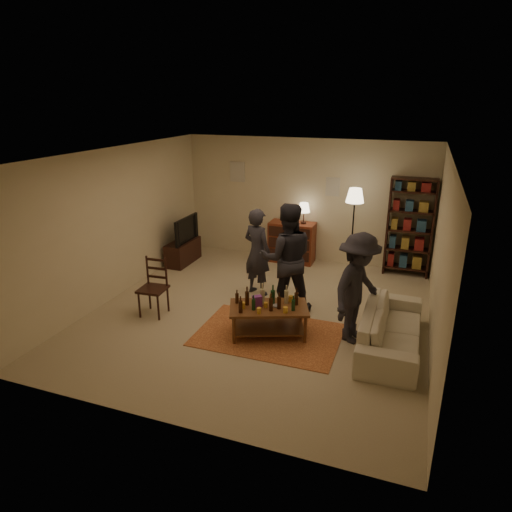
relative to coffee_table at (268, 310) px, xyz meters
The scene contains 13 objects.
floor 0.88m from the coffee_table, 119.61° to the left, with size 6.00×6.00×0.00m, color #C6B793.
room_shell 4.04m from the coffee_table, 105.75° to the left, with size 6.00×6.00×6.00m.
rug 0.42m from the coffee_table, ahead, with size 2.20×1.50×0.01m, color brown.
coffee_table is the anchor object (origin of this frame).
dining_chair 2.06m from the coffee_table, behind, with size 0.46×0.46×1.00m.
tv_stand 3.75m from the coffee_table, 138.85° to the left, with size 0.40×1.00×1.06m.
dresser 3.43m from the coffee_table, 99.61° to the left, with size 1.00×0.50×1.36m.
bookshelf 3.97m from the coffee_table, 61.59° to the left, with size 0.90×0.34×2.02m.
floor_lamp 3.30m from the coffee_table, 75.19° to the left, with size 0.36×0.36×1.82m.
sofa 1.84m from the coffee_table, ahead, with size 2.08×0.81×0.61m, color beige.
person_left 1.66m from the coffee_table, 115.77° to the left, with size 0.60×0.39×1.64m, color #282830.
person_right 1.09m from the coffee_table, 89.90° to the left, with size 0.92×0.72×1.90m, color #23232A.
person_by_sofa 1.39m from the coffee_table, 14.17° to the left, with size 1.10×0.63×1.70m, color #25242B.
Camera 1 is at (2.37, -6.68, 3.53)m, focal length 32.00 mm.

